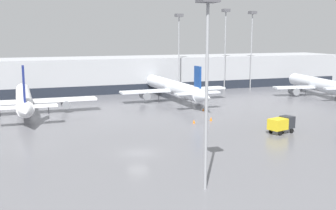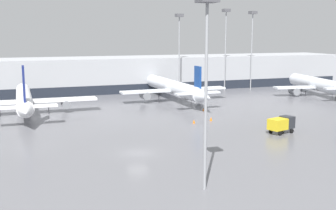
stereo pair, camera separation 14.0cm
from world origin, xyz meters
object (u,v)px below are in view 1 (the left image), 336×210
apron_light_mast_4 (207,38)px  apron_light_mast_2 (226,28)px  service_truck_2 (281,124)px  apron_light_mast_0 (179,32)px  traffic_cone_0 (203,109)px  apron_light_mast_5 (252,29)px  parked_jet_0 (174,88)px  parked_jet_2 (318,85)px  traffic_cone_2 (211,119)px  traffic_cone_3 (194,121)px  parked_jet_1 (24,99)px

apron_light_mast_4 → apron_light_mast_2: bearing=60.9°
service_truck_2 → apron_light_mast_0: (1.78, 47.98, 14.31)m
traffic_cone_0 → apron_light_mast_2: apron_light_mast_2 is taller
apron_light_mast_0 → apron_light_mast_5: 20.84m
traffic_cone_0 → apron_light_mast_4: (-18.07, -39.49, 14.58)m
apron_light_mast_5 → apron_light_mast_2: bearing=164.7°
parked_jet_0 → apron_light_mast_0: 18.89m
traffic_cone_0 → apron_light_mast_2: bearing=55.0°
parked_jet_0 → parked_jet_2: bearing=-97.2°
apron_light_mast_2 → apron_light_mast_4: apron_light_mast_2 is taller
traffic_cone_2 → apron_light_mast_0: bearing=77.6°
traffic_cone_3 → parked_jet_2: bearing=25.1°
parked_jet_0 → apron_light_mast_4: apron_light_mast_4 is taller
traffic_cone_2 → apron_light_mast_5: apron_light_mast_5 is taller
parked_jet_0 → traffic_cone_2: size_ratio=53.96×
traffic_cone_2 → traffic_cone_3: traffic_cone_2 is taller
parked_jet_0 → traffic_cone_3: (-5.45, -23.91, -2.81)m
traffic_cone_0 → apron_light_mast_5: 39.44m
apron_light_mast_2 → traffic_cone_3: bearing=-124.3°
parked_jet_2 → traffic_cone_3: (-42.74, -20.00, -2.44)m
traffic_cone_2 → parked_jet_1: bearing=150.7°
service_truck_2 → traffic_cone_0: 22.06m
traffic_cone_2 → service_truck_2: bearing=-64.2°
apron_light_mast_5 → parked_jet_0: bearing=-157.2°
parked_jet_0 → apron_light_mast_2: bearing=-57.5°
apron_light_mast_4 → apron_light_mast_5: bearing=55.7°
parked_jet_0 → apron_light_mast_4: size_ratio=1.95×
parked_jet_0 → traffic_cone_0: size_ratio=61.66×
traffic_cone_2 → apron_light_mast_0: apron_light_mast_0 is taller
apron_light_mast_4 → traffic_cone_2: bearing=63.1°
parked_jet_0 → service_truck_2: 35.74m
service_truck_2 → apron_light_mast_2: bearing=56.8°
apron_light_mast_0 → apron_light_mast_4: 69.66m
parked_jet_0 → apron_light_mast_0: (6.12, 12.55, 12.73)m
traffic_cone_3 → apron_light_mast_4: (-11.56, -29.24, 14.57)m
traffic_cone_3 → apron_light_mast_5: size_ratio=0.03×
apron_light_mast_2 → traffic_cone_0: bearing=-125.0°
parked_jet_0 → service_truck_2: size_ratio=7.86×
parked_jet_1 → traffic_cone_3: 33.07m
apron_light_mast_2 → parked_jet_2: bearing=-44.6°
parked_jet_0 → traffic_cone_0: (1.06, -13.66, -2.82)m
service_truck_2 → parked_jet_2: bearing=28.3°
parked_jet_2 → service_truck_2: 45.63m
traffic_cone_0 → apron_light_mast_0: size_ratio=0.03×
parked_jet_2 → apron_light_mast_4: (-54.30, -49.24, 12.13)m
parked_jet_2 → apron_light_mast_4: 74.30m
parked_jet_0 → apron_light_mast_4: (-17.01, -53.15, 11.76)m
parked_jet_1 → traffic_cone_3: bearing=-123.5°
apron_light_mast_0 → apron_light_mast_2: (13.77, 0.70, 1.02)m
traffic_cone_2 → apron_light_mast_4: size_ratio=0.04×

